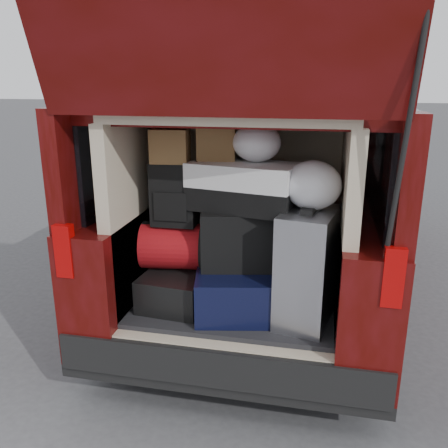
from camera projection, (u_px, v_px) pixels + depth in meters
The scene contains 14 objects.
ground at pixel (229, 392), 3.04m from camera, with size 80.00×80.00×0.00m, color #3A3A3D.
minivan at pixel (268, 190), 4.50m from camera, with size 1.90×5.35×2.77m.
load_floor at pixel (238, 333), 3.21m from camera, with size 1.24×1.05×0.55m, color black.
black_hardshell at pixel (179, 286), 3.03m from camera, with size 0.39×0.53×0.21m, color black.
navy_hardshell at pixel (238, 287), 2.95m from camera, with size 0.50×0.61×0.27m, color black.
silver_roller at pixel (307, 267), 2.73m from camera, with size 0.28×0.45×0.67m, color white.
red_duffel at pixel (177, 246), 3.01m from camera, with size 0.45×0.29×0.29m, color maroon.
black_soft_case at pixel (242, 238), 2.88m from camera, with size 0.49×0.30×0.36m, color black.
backpack at pixel (174, 194), 2.90m from camera, with size 0.27×0.17×0.39m, color black.
twotone_duffel at pixel (243, 186), 2.80m from camera, with size 0.63×0.32×0.28m, color silver.
grocery_sack_lower at pixel (170, 146), 2.82m from camera, with size 0.22×0.18×0.20m, color brown.
grocery_sack_upper at pixel (217, 141), 2.85m from camera, with size 0.23×0.19×0.23m, color brown.
plastic_bag_center at pixel (257, 143), 2.76m from camera, with size 0.28×0.26×0.23m, color white.
plastic_bag_right at pixel (313, 185), 2.62m from camera, with size 0.32×0.30×0.28m, color white.
Camera 1 is at (0.51, -2.54, 1.93)m, focal length 38.00 mm.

